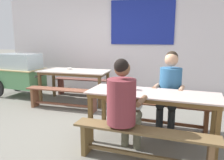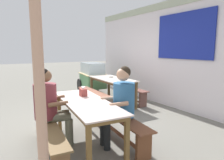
{
  "view_description": "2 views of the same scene",
  "coord_description": "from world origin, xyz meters",
  "px_view_note": "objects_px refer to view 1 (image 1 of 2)",
  "views": [
    {
      "loc": [
        1.41,
        -3.54,
        1.55
      ],
      "look_at": [
        0.37,
        0.49,
        0.74
      ],
      "focal_mm": 35.59,
      "sensor_mm": 36.0,
      "label": 1
    },
    {
      "loc": [
        4.1,
        -1.71,
        1.6
      ],
      "look_at": [
        -0.06,
        0.85,
        0.85
      ],
      "focal_mm": 32.09,
      "sensor_mm": 36.0,
      "label": 2
    }
  ],
  "objects_px": {
    "dining_table_near": "(152,98)",
    "bench_near_back": "(157,111)",
    "bench_far_back": "(84,85)",
    "bench_far_front": "(63,96)",
    "dining_table_far": "(74,74)",
    "person_right_near_table": "(170,87)",
    "tissue_box": "(129,85)",
    "soup_bowl": "(69,69)",
    "person_near_front": "(123,103)",
    "food_cart": "(20,72)",
    "condiment_jar": "(118,84)",
    "bench_near_front": "(143,140)"
  },
  "relations": [
    {
      "from": "dining_table_far",
      "to": "bench_near_back",
      "type": "xyz_separation_m",
      "value": [
        2.01,
        -1.11,
        -0.39
      ]
    },
    {
      "from": "condiment_jar",
      "to": "dining_table_far",
      "type": "bearing_deg",
      "value": 133.24
    },
    {
      "from": "dining_table_far",
      "to": "food_cart",
      "type": "bearing_deg",
      "value": 174.53
    },
    {
      "from": "bench_far_back",
      "to": "food_cart",
      "type": "xyz_separation_m",
      "value": [
        -1.62,
        -0.44,
        0.35
      ]
    },
    {
      "from": "dining_table_near",
      "to": "person_near_front",
      "type": "height_order",
      "value": "person_near_front"
    },
    {
      "from": "dining_table_far",
      "to": "bench_far_back",
      "type": "xyz_separation_m",
      "value": [
        0.01,
        0.59,
        -0.4
      ]
    },
    {
      "from": "food_cart",
      "to": "bench_near_back",
      "type": "bearing_deg",
      "value": -19.23
    },
    {
      "from": "food_cart",
      "to": "tissue_box",
      "type": "bearing_deg",
      "value": -28.54
    },
    {
      "from": "bench_near_front",
      "to": "food_cart",
      "type": "relative_size",
      "value": 1.12
    },
    {
      "from": "bench_far_back",
      "to": "bench_near_front",
      "type": "relative_size",
      "value": 0.91
    },
    {
      "from": "soup_bowl",
      "to": "bench_near_back",
      "type": "bearing_deg",
      "value": -28.2
    },
    {
      "from": "bench_near_front",
      "to": "condiment_jar",
      "type": "xyz_separation_m",
      "value": [
        -0.48,
        0.77,
        0.53
      ]
    },
    {
      "from": "dining_table_far",
      "to": "bench_near_front",
      "type": "height_order",
      "value": "dining_table_far"
    },
    {
      "from": "tissue_box",
      "to": "person_right_near_table",
      "type": "bearing_deg",
      "value": 34.35
    },
    {
      "from": "dining_table_far",
      "to": "tissue_box",
      "type": "bearing_deg",
      "value": -44.75
    },
    {
      "from": "bench_near_front",
      "to": "dining_table_far",
      "type": "bearing_deg",
      "value": 129.83
    },
    {
      "from": "food_cart",
      "to": "person_near_front",
      "type": "relative_size",
      "value": 1.23
    },
    {
      "from": "dining_table_far",
      "to": "condiment_jar",
      "type": "xyz_separation_m",
      "value": [
        1.42,
        -1.51,
        0.14
      ]
    },
    {
      "from": "bench_far_front",
      "to": "condiment_jar",
      "type": "xyz_separation_m",
      "value": [
        1.43,
        -0.92,
        0.53
      ]
    },
    {
      "from": "person_near_front",
      "to": "bench_near_front",
      "type": "bearing_deg",
      "value": -17.93
    },
    {
      "from": "tissue_box",
      "to": "condiment_jar",
      "type": "bearing_deg",
      "value": 156.71
    },
    {
      "from": "person_right_near_table",
      "to": "tissue_box",
      "type": "height_order",
      "value": "person_right_near_table"
    },
    {
      "from": "bench_far_back",
      "to": "bench_far_front",
      "type": "bearing_deg",
      "value": -91.33
    },
    {
      "from": "bench_near_back",
      "to": "tissue_box",
      "type": "relative_size",
      "value": 11.72
    },
    {
      "from": "bench_far_front",
      "to": "condiment_jar",
      "type": "bearing_deg",
      "value": -32.7
    },
    {
      "from": "person_right_near_table",
      "to": "person_near_front",
      "type": "relative_size",
      "value": 1.02
    },
    {
      "from": "dining_table_far",
      "to": "bench_near_back",
      "type": "bearing_deg",
      "value": -28.82
    },
    {
      "from": "bench_far_back",
      "to": "person_near_front",
      "type": "distance_m",
      "value": 3.26
    },
    {
      "from": "food_cart",
      "to": "bench_near_front",
      "type": "bearing_deg",
      "value": -34.8
    },
    {
      "from": "food_cart",
      "to": "person_right_near_table",
      "type": "bearing_deg",
      "value": -19.33
    },
    {
      "from": "bench_near_back",
      "to": "tissue_box",
      "type": "xyz_separation_m",
      "value": [
        -0.41,
        -0.48,
        0.54
      ]
    },
    {
      "from": "bench_far_back",
      "to": "person_right_near_table",
      "type": "bearing_deg",
      "value": -38.99
    },
    {
      "from": "bench_near_front",
      "to": "bench_far_back",
      "type": "bearing_deg",
      "value": 123.35
    },
    {
      "from": "condiment_jar",
      "to": "person_right_near_table",
      "type": "bearing_deg",
      "value": 22.92
    },
    {
      "from": "dining_table_far",
      "to": "person_near_front",
      "type": "height_order",
      "value": "person_near_front"
    },
    {
      "from": "dining_table_near",
      "to": "soup_bowl",
      "type": "xyz_separation_m",
      "value": [
        -2.11,
        1.75,
        0.1
      ]
    },
    {
      "from": "bench_near_back",
      "to": "food_cart",
      "type": "distance_m",
      "value": 3.84
    },
    {
      "from": "person_right_near_table",
      "to": "soup_bowl",
      "type": "bearing_deg",
      "value": 152.33
    },
    {
      "from": "condiment_jar",
      "to": "bench_near_front",
      "type": "bearing_deg",
      "value": -57.94
    },
    {
      "from": "bench_far_front",
      "to": "person_right_near_table",
      "type": "relative_size",
      "value": 1.25
    },
    {
      "from": "bench_far_front",
      "to": "person_right_near_table",
      "type": "bearing_deg",
      "value": -14.93
    },
    {
      "from": "bench_near_back",
      "to": "food_cart",
      "type": "relative_size",
      "value": 1.14
    },
    {
      "from": "dining_table_near",
      "to": "tissue_box",
      "type": "height_order",
      "value": "tissue_box"
    },
    {
      "from": "bench_near_back",
      "to": "person_near_front",
      "type": "height_order",
      "value": "person_near_front"
    },
    {
      "from": "bench_far_back",
      "to": "person_near_front",
      "type": "height_order",
      "value": "person_near_front"
    },
    {
      "from": "dining_table_near",
      "to": "bench_near_back",
      "type": "height_order",
      "value": "dining_table_near"
    },
    {
      "from": "dining_table_near",
      "to": "bench_near_back",
      "type": "relative_size",
      "value": 1.05
    },
    {
      "from": "food_cart",
      "to": "tissue_box",
      "type": "distance_m",
      "value": 3.65
    },
    {
      "from": "bench_far_front",
      "to": "food_cart",
      "type": "relative_size",
      "value": 1.03
    },
    {
      "from": "bench_far_back",
      "to": "condiment_jar",
      "type": "height_order",
      "value": "condiment_jar"
    }
  ]
}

